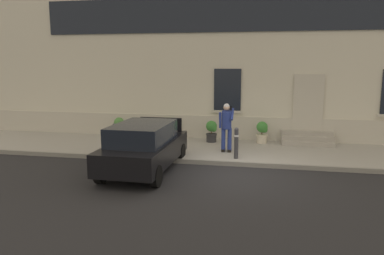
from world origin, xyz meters
name	(u,v)px	position (x,y,z in m)	size (l,w,h in m)	color
ground_plane	(231,174)	(0.00, 0.00, 0.00)	(80.00, 80.00, 0.00)	#232326
sidewalk	(238,151)	(0.00, 2.80, 0.07)	(24.00, 3.60, 0.15)	#99968E
curb_edge	(233,164)	(0.00, 0.94, 0.07)	(24.00, 0.12, 0.15)	gray
building_facade	(245,52)	(0.01, 5.29, 3.73)	(24.00, 1.52, 7.50)	beige
entrance_stoop	(307,139)	(2.59, 4.23, 0.34)	(1.98, 0.96, 0.48)	#9E998E
hatchback_car_black	(144,146)	(-2.62, -0.19, 0.79)	(1.83, 4.09, 1.50)	black
bollard_near_person	(236,142)	(0.04, 1.35, 0.71)	(0.15, 0.15, 1.04)	#333338
bollard_far_left	(115,137)	(-4.22, 1.35, 0.71)	(0.15, 0.15, 1.04)	#333338
person_on_phone	(227,124)	(-0.38, 2.18, 1.15)	(0.51, 0.50, 1.75)	navy
planter_olive	(119,127)	(-5.12, 3.98, 0.61)	(0.44, 0.44, 0.86)	#606B38
planter_terracotta	(165,128)	(-3.13, 4.11, 0.61)	(0.44, 0.44, 0.86)	#B25B38
planter_charcoal	(212,131)	(-1.14, 3.83, 0.61)	(0.44, 0.44, 0.86)	#2D2D30
planter_cream	(262,132)	(0.84, 4.03, 0.61)	(0.44, 0.44, 0.86)	beige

